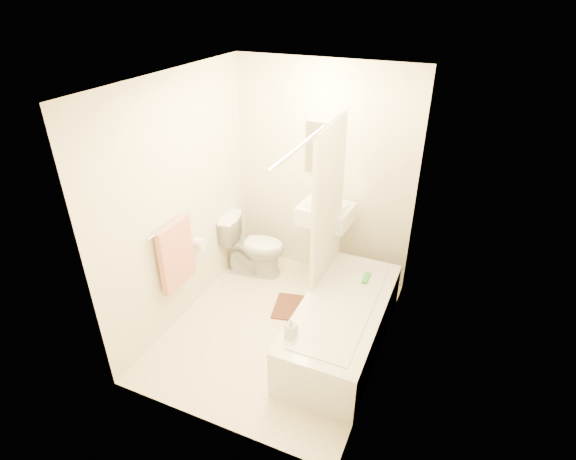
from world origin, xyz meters
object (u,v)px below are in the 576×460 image
at_px(toilet, 254,246).
at_px(sink, 325,241).
at_px(bath_mat, 301,308).
at_px(bathtub, 342,324).
at_px(soap_bottle, 291,328).

bearing_deg(toilet, sink, -88.88).
height_order(toilet, bath_mat, toilet).
relative_size(bathtub, bath_mat, 2.94).
bearing_deg(toilet, soap_bottle, -151.37).
bearing_deg(sink, bath_mat, -90.90).
relative_size(toilet, soap_bottle, 3.95).
relative_size(toilet, bath_mat, 1.28).
xyz_separation_m(sink, bathtub, (0.49, -0.90, -0.30)).
bearing_deg(soap_bottle, bathtub, 64.86).
distance_m(sink, soap_bottle, 1.49).
height_order(sink, soap_bottle, sink).
distance_m(toilet, soap_bottle, 1.69).
relative_size(bathtub, soap_bottle, 9.08).
relative_size(toilet, bathtub, 0.43).
bearing_deg(sink, bathtub, -58.08).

